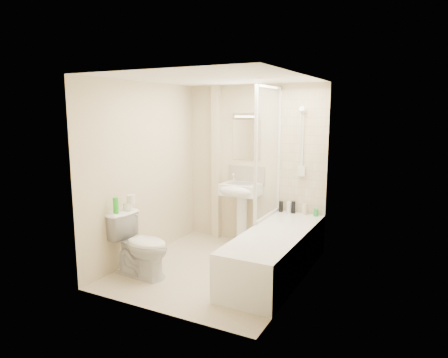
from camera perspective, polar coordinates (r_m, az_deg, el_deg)
The scene contains 24 objects.
floor at distance 5.29m, azimuth -1.28°, elevation -12.70°, with size 2.50×2.50×0.00m, color beige.
wall_back at distance 6.07m, azimuth 4.35°, elevation 1.97°, with size 2.20×0.02×2.40m, color beige.
wall_left at distance 5.56m, azimuth -11.32°, elevation 1.09°, with size 0.02×2.50×2.40m, color beige.
wall_right at distance 4.54m, azimuth 10.94°, elevation -0.85°, with size 0.02×2.50×2.40m, color beige.
ceiling at distance 4.90m, azimuth -1.39°, elevation 14.19°, with size 2.20×2.50×0.02m, color white.
tile_back at distance 5.78m, azimuth 11.20°, elevation 3.66°, with size 0.70×0.01×1.75m, color beige.
tile_right at distance 4.70m, azimuth 11.59°, elevation 2.26°, with size 0.01×2.10×1.75m, color beige.
pipe_boxing at distance 6.28m, azimuth -1.08°, elevation 2.26°, with size 0.12×0.12×2.40m, color beige.
splashback at distance 6.14m, azimuth 3.23°, elevation 0.46°, with size 0.60×0.01×0.30m, color beige.
mirror at distance 6.07m, azimuth 3.27°, elevation 5.59°, with size 0.46×0.01×0.60m, color white.
strip_light at distance 6.03m, azimuth 3.21°, elevation 9.08°, with size 0.42×0.07×0.07m, color silver.
bathtub at distance 5.07m, azimuth 7.40°, elevation -10.31°, with size 0.70×2.10×0.55m.
shower_screen at distance 5.48m, azimuth 6.38°, elevation 3.72°, with size 0.04×0.92×1.80m.
shower_fixture at distance 5.73m, azimuth 11.09°, elevation 4.83°, with size 0.10×0.16×0.99m.
pedestal_sink at distance 5.99m, azimuth 2.31°, elevation -2.47°, with size 0.56×0.50×1.07m.
bottle_black_a at distance 5.93m, azimuth 8.15°, elevation -3.91°, with size 0.06×0.06×0.16m, color black.
bottle_white_a at distance 5.89m, azimuth 9.24°, elevation -4.02°, with size 0.06×0.06×0.16m, color white.
bottle_black_b at distance 5.87m, azimuth 9.87°, elevation -4.00°, with size 0.06×0.06×0.18m, color black.
bottle_cream at distance 5.83m, azimuth 11.45°, elevation -4.27°, with size 0.06×0.06×0.15m, color beige.
bottle_green at distance 5.79m, azimuth 13.01°, elevation -4.69°, with size 0.07×0.07×0.10m, color green.
toilet at distance 5.07m, azimuth -11.83°, elevation -9.17°, with size 0.80×0.50×0.79m, color white.
toilet_roll_lower at distance 5.16m, azimuth -13.65°, elevation -3.85°, with size 0.11×0.11×0.09m, color white.
toilet_roll_upper at distance 5.14m, azimuth -13.17°, elevation -2.77°, with size 0.10×0.10×0.10m, color white.
green_bottle at distance 5.03m, azimuth -15.20°, elevation -3.64°, with size 0.07×0.07×0.19m, color green.
Camera 1 is at (2.35, -4.29, 2.03)m, focal length 32.00 mm.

